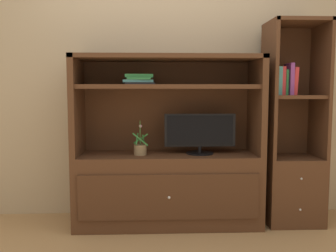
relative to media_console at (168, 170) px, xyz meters
The scene contains 8 objects.
ground_plane 0.63m from the media_console, 90.00° to the right, with size 8.00×8.00×0.00m, color tan.
painted_rear_wall 0.98m from the media_console, 90.00° to the left, with size 6.00×0.10×2.80m, color tan.
media_console is the anchor object (origin of this frame).
tv_monitor 0.43m from the media_console, ahead, with size 0.62×0.24×0.35m.
potted_plant 0.31m from the media_console, 168.13° to the right, with size 0.14×0.12×0.30m.
magazine_stack 0.83m from the media_console, behind, with size 0.28×0.33×0.09m.
bookshelf_tall 1.11m from the media_console, ahead, with size 0.49×0.43×1.77m.
upright_book_row 1.29m from the media_console, ahead, with size 0.19×0.18×0.27m.
Camera 1 is at (-0.12, -2.73, 1.17)m, focal length 38.71 mm.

